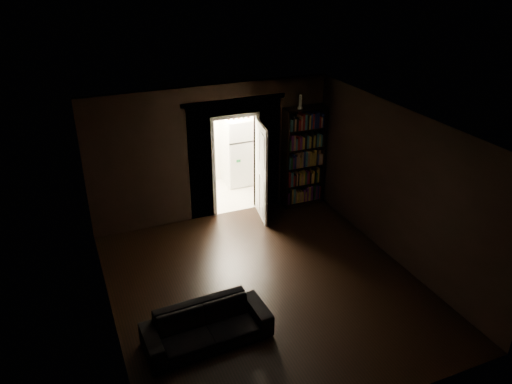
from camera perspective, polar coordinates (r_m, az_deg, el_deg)
ground at (r=8.57m, az=1.20°, el=-10.76°), size 5.50×5.50×0.00m
room_walls at (r=8.58m, az=-1.66°, el=2.30°), size 5.02×5.61×2.84m
kitchen_alcove at (r=11.36m, az=-4.37°, el=5.74°), size 2.20×1.80×2.60m
sofa at (r=7.39m, az=-5.66°, el=-14.44°), size 1.86×0.87×0.70m
bookshelf at (r=10.82m, az=5.41°, el=4.01°), size 0.92×0.39×2.20m
refrigerator at (r=11.90m, az=-1.94°, el=4.77°), size 0.96×0.93×1.65m
door at (r=10.21m, az=0.62°, el=2.29°), size 0.19×0.85×2.05m
figurine at (r=10.31m, az=5.10°, el=10.25°), size 0.13×0.13×0.30m
bottles at (r=11.46m, az=-2.00°, el=8.91°), size 0.57×0.17×0.23m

